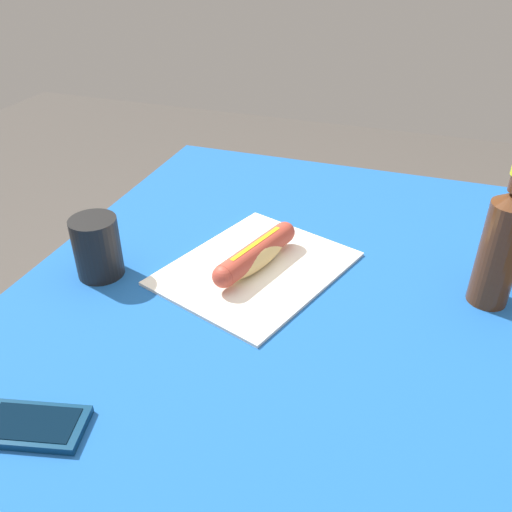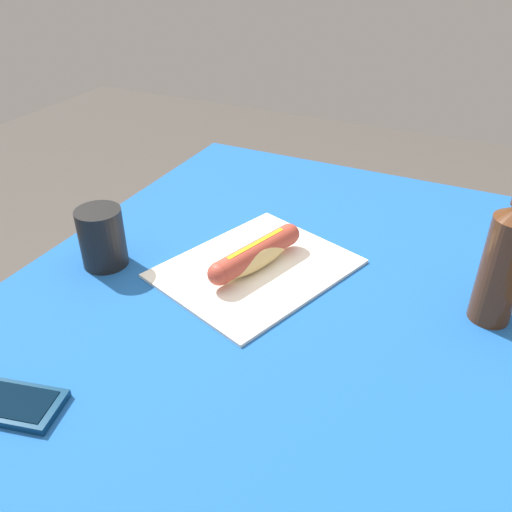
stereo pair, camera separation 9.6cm
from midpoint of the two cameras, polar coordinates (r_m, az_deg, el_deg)
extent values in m
cylinder|color=brown|center=(1.61, -6.34, -2.92)|extent=(0.07, 0.07, 0.69)
cylinder|color=brown|center=(1.50, 17.92, -7.68)|extent=(0.07, 0.07, 0.69)
cube|color=brown|center=(0.96, -0.30, -3.83)|extent=(1.05, 0.83, 0.03)
cube|color=#19519E|center=(0.95, -0.31, -3.00)|extent=(1.11, 0.89, 0.00)
cube|color=silver|center=(0.98, -2.82, -1.42)|extent=(0.40, 0.36, 0.01)
ellipsoid|color=#DBB26B|center=(0.96, -2.86, -0.05)|extent=(0.18, 0.10, 0.05)
cylinder|color=#A83D2D|center=(0.96, -2.87, 0.25)|extent=(0.19, 0.09, 0.04)
sphere|color=#A83D2D|center=(0.90, -6.54, -2.27)|extent=(0.04, 0.04, 0.04)
sphere|color=#A83D2D|center=(1.02, 0.37, 2.48)|extent=(0.04, 0.04, 0.04)
cube|color=yellow|center=(0.95, -2.90, 1.20)|extent=(0.14, 0.05, 0.00)
cube|color=#0A2D4C|center=(0.78, -26.17, -16.16)|extent=(0.10, 0.14, 0.01)
cube|color=black|center=(0.78, -26.29, -15.84)|extent=(0.08, 0.12, 0.00)
cylinder|color=#4C2814|center=(0.92, 21.87, 0.03)|extent=(0.07, 0.07, 0.18)
cylinder|color=black|center=(1.00, -19.33, 0.80)|extent=(0.08, 0.08, 0.11)
camera|label=1|loc=(0.05, -92.86, -1.84)|focal=37.40mm
camera|label=2|loc=(0.05, 87.14, 1.84)|focal=37.40mm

